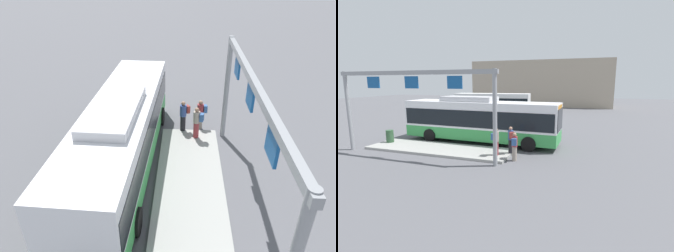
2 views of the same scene
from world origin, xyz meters
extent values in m
plane|color=#56565B|center=(0.00, 0.00, 0.00)|extent=(120.00, 120.00, 0.00)
cube|color=#9E9E99|center=(-1.74, -2.91, 0.08)|extent=(10.00, 2.80, 0.16)
cube|color=green|center=(0.00, 0.00, 0.77)|extent=(11.88, 2.91, 0.85)
cube|color=white|center=(0.00, 0.00, 2.15)|extent=(11.88, 2.91, 1.90)
cube|color=black|center=(0.00, 0.00, 1.95)|extent=(11.65, 2.94, 1.20)
cube|color=black|center=(5.92, -0.21, 2.05)|extent=(0.11, 2.13, 1.50)
cube|color=#B7B7BC|center=(-0.88, 0.03, 3.28)|extent=(4.19, 1.89, 0.36)
cube|color=orange|center=(5.85, -0.20, 2.90)|extent=(0.18, 1.75, 0.28)
cylinder|color=black|center=(4.14, 1.06, 0.50)|extent=(1.01, 0.33, 1.00)
cylinder|color=black|center=(4.06, -1.34, 0.50)|extent=(1.01, 0.33, 1.00)
cylinder|color=black|center=(-3.66, 1.33, 0.50)|extent=(1.01, 0.33, 1.00)
cylinder|color=black|center=(-3.74, -1.07, 0.50)|extent=(1.01, 0.33, 1.00)
cylinder|color=black|center=(3.21, -2.56, 0.58)|extent=(0.39, 0.39, 0.85)
cylinder|color=#334C8C|center=(3.21, -2.56, 1.31)|extent=(0.47, 0.47, 0.60)
sphere|color=#9E755B|center=(3.21, -2.56, 1.72)|extent=(0.22, 0.22, 0.22)
cube|color=maroon|center=(3.34, -2.78, 1.34)|extent=(0.33, 0.30, 0.40)
cylinder|color=maroon|center=(2.50, -3.24, 0.58)|extent=(0.34, 0.34, 0.85)
cylinder|color=gray|center=(2.50, -3.24, 1.31)|extent=(0.42, 0.42, 0.60)
sphere|color=#9E755B|center=(2.50, -3.24, 1.72)|extent=(0.22, 0.22, 0.22)
cube|color=#335993|center=(2.44, -3.49, 1.34)|extent=(0.32, 0.25, 0.40)
cylinder|color=gray|center=(3.72, -3.48, 0.42)|extent=(0.33, 0.33, 0.85)
cylinder|color=maroon|center=(3.72, -3.48, 1.15)|extent=(0.40, 0.40, 0.60)
sphere|color=#9E755B|center=(3.72, -3.48, 1.56)|extent=(0.22, 0.22, 0.22)
cube|color=#335993|center=(3.77, -3.73, 1.18)|extent=(0.31, 0.23, 0.40)
cylinder|color=gray|center=(2.98, -4.65, 2.60)|extent=(0.24, 0.24, 5.20)
cube|color=gray|center=(-2.19, -4.65, 5.05)|extent=(10.73, 0.20, 0.24)
cube|color=#144C8C|center=(-5.03, -4.65, 4.50)|extent=(0.90, 0.08, 0.70)
cube|color=#144C8C|center=(-2.19, -4.65, 4.50)|extent=(0.90, 0.08, 0.70)
cube|color=#144C8C|center=(0.65, -4.65, 4.50)|extent=(0.90, 0.08, 0.70)
camera|label=1|loc=(-11.20, -2.57, 8.37)|focal=33.01mm
camera|label=2|loc=(7.49, -16.41, 4.47)|focal=25.79mm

